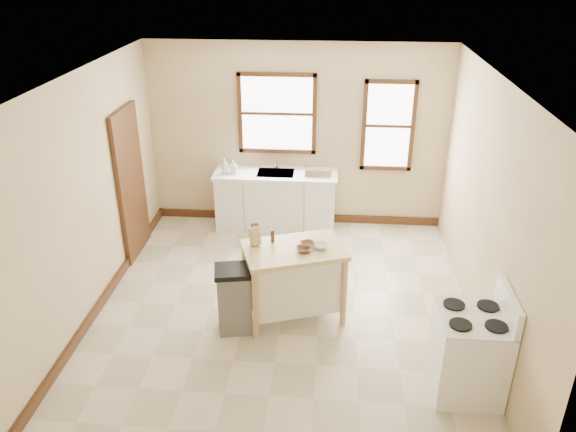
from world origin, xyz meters
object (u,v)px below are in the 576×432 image
at_px(bowl_c, 321,246).
at_px(soap_bottle_a, 225,166).
at_px(bowl_b, 308,244).
at_px(soap_bottle_b, 234,167).
at_px(kitchen_island, 294,283).
at_px(gas_stove, 470,342).
at_px(dish_rack, 318,172).
at_px(trash_bin, 235,299).
at_px(pepper_grinder, 273,236).
at_px(knife_block, 255,237).
at_px(bowl_a, 304,249).

bearing_deg(bowl_c, soap_bottle_a, 124.37).
bearing_deg(soap_bottle_a, bowl_b, -64.50).
height_order(soap_bottle_a, soap_bottle_b, soap_bottle_a).
bearing_deg(kitchen_island, gas_stove, -50.10).
distance_m(dish_rack, kitchen_island, 2.33).
xyz_separation_m(kitchen_island, trash_bin, (-0.64, -0.32, -0.06)).
relative_size(soap_bottle_a, bowl_b, 1.47).
height_order(soap_bottle_a, bowl_b, soap_bottle_a).
distance_m(dish_rack, gas_stove, 3.72).
height_order(pepper_grinder, gas_stove, gas_stove).
bearing_deg(knife_block, bowl_c, -38.14).
relative_size(dish_rack, bowl_a, 2.33).
distance_m(soap_bottle_a, gas_stove, 4.46).
bearing_deg(bowl_b, knife_block, -178.46).
height_order(knife_block, bowl_a, knife_block).
bearing_deg(gas_stove, kitchen_island, 148.76).
bearing_deg(soap_bottle_a, bowl_c, -62.28).
distance_m(dish_rack, bowl_a, 2.33).
distance_m(kitchen_island, gas_stove, 2.08).
xyz_separation_m(soap_bottle_b, gas_stove, (2.84, -3.30, -0.45)).
xyz_separation_m(knife_block, pepper_grinder, (0.20, 0.08, -0.02)).
xyz_separation_m(kitchen_island, bowl_a, (0.12, -0.06, 0.48)).
xyz_separation_m(dish_rack, trash_bin, (-0.84, -2.58, -0.57)).
xyz_separation_m(bowl_c, trash_bin, (-0.94, -0.34, -0.54)).
distance_m(knife_block, gas_stove, 2.54).
bearing_deg(bowl_c, pepper_grinder, 168.66).
bearing_deg(dish_rack, soap_bottle_b, 163.15).
relative_size(soap_bottle_a, pepper_grinder, 1.61).
bearing_deg(knife_block, bowl_b, -34.39).
relative_size(knife_block, bowl_b, 1.22).
height_order(dish_rack, trash_bin, dish_rack).
distance_m(soap_bottle_a, bowl_c, 2.65).
height_order(knife_block, trash_bin, knife_block).
bearing_deg(bowl_c, kitchen_island, -175.85).
bearing_deg(bowl_a, knife_block, 168.84).
xyz_separation_m(trash_bin, gas_stove, (2.42, -0.76, 0.17)).
xyz_separation_m(dish_rack, pepper_grinder, (-0.45, -2.13, 0.02)).
relative_size(soap_bottle_b, bowl_c, 1.28).
xyz_separation_m(dish_rack, bowl_a, (-0.09, -2.33, -0.03)).
distance_m(bowl_a, gas_stove, 1.99).
height_order(soap_bottle_b, gas_stove, gas_stove).
bearing_deg(knife_block, soap_bottle_b, 69.81).
relative_size(bowl_a, trash_bin, 0.21).
distance_m(kitchen_island, trash_bin, 0.72).
height_order(soap_bottle_a, pepper_grinder, soap_bottle_a).
distance_m(dish_rack, bowl_b, 2.20).
height_order(kitchen_island, bowl_c, bowl_c).
xyz_separation_m(soap_bottle_a, dish_rack, (1.39, 0.06, -0.07)).
distance_m(kitchen_island, bowl_c, 0.57).
relative_size(knife_block, bowl_c, 1.24).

